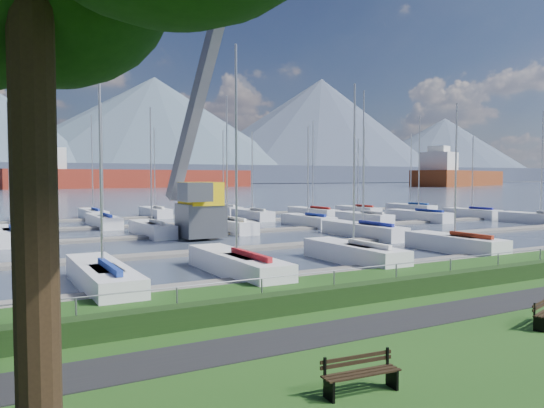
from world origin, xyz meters
TOP-DOWN VIEW (x-y plane):
  - path at (0.00, -3.00)m, footprint 160.00×2.00m
  - water at (0.00, 260.00)m, footprint 800.00×540.00m
  - hedge at (0.00, -0.40)m, footprint 80.00×0.70m
  - fence at (0.00, 0.00)m, footprint 80.00×0.04m
  - foothill at (0.00, 330.00)m, footprint 900.00×80.00m
  - mountains at (7.35, 404.62)m, footprint 1190.00×360.00m
  - docks at (0.00, 26.00)m, footprint 90.00×41.60m
  - bench_left at (-8.24, -6.92)m, footprint 1.83×0.57m
  - crane at (0.32, 24.67)m, footprint 5.56×13.22m
  - cargo_ship_mid at (40.25, 216.73)m, footprint 110.11×30.44m
  - cargo_ship_east at (199.37, 176.62)m, footprint 84.82×47.86m
  - sailboat_fleet at (-3.99, 29.77)m, footprint 75.35×49.40m

SIDE VIEW (x-z plane):
  - water at x=0.00m, z-range -0.50..-0.30m
  - docks at x=0.00m, z-range -0.34..-0.09m
  - path at x=0.00m, z-range -0.01..0.03m
  - hedge at x=0.00m, z-range 0.00..0.70m
  - bench_left at x=-8.24m, z-range -0.01..0.84m
  - fence at x=0.00m, z-range 1.18..1.22m
  - cargo_ship_mid at x=40.25m, z-range -7.29..14.21m
  - cargo_ship_east at x=199.37m, z-range -7.05..14.45m
  - sailboat_fleet at x=-3.99m, z-range -1.16..11.78m
  - crane at x=0.32m, z-range -5.85..16.50m
  - foothill at x=0.00m, z-range 0.00..12.00m
  - mountains at x=7.35m, z-range -10.82..104.18m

